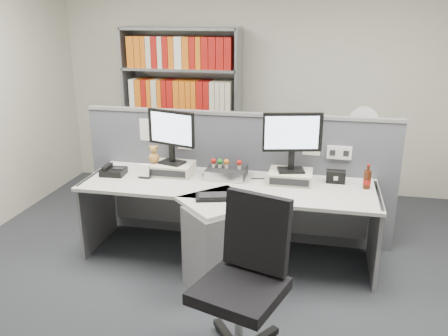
% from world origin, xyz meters
% --- Properties ---
extents(ground, '(5.50, 5.50, 0.00)m').
position_xyz_m(ground, '(0.00, 0.00, 0.00)').
color(ground, '#32353B').
rests_on(ground, ground).
extents(room_shell, '(5.04, 5.54, 2.72)m').
position_xyz_m(room_shell, '(0.00, 0.00, 1.79)').
color(room_shell, beige).
rests_on(room_shell, ground).
extents(partition, '(3.00, 0.08, 1.27)m').
position_xyz_m(partition, '(0.00, 1.25, 0.65)').
color(partition, '#555760').
rests_on(partition, ground).
extents(desk, '(2.60, 1.20, 0.72)m').
position_xyz_m(desk, '(0.00, 0.60, 0.46)').
color(desk, silver).
rests_on(desk, ground).
extents(monitor_riser_left, '(0.38, 0.31, 0.10)m').
position_xyz_m(monitor_riser_left, '(-0.56, 0.98, 0.77)').
color(monitor_riser_left, beige).
rests_on(monitor_riser_left, desk).
extents(monitor_riser_right, '(0.38, 0.31, 0.10)m').
position_xyz_m(monitor_riser_right, '(0.54, 0.98, 0.77)').
color(monitor_riser_right, beige).
rests_on(monitor_riser_right, desk).
extents(monitor_left, '(0.48, 0.22, 0.50)m').
position_xyz_m(monitor_left, '(-0.56, 0.98, 1.12)').
color(monitor_left, black).
rests_on(monitor_left, monitor_riser_left).
extents(monitor_right, '(0.51, 0.21, 0.53)m').
position_xyz_m(monitor_right, '(0.54, 0.98, 1.13)').
color(monitor_right, black).
rests_on(monitor_right, monitor_riser_right).
extents(desktop_pc, '(0.35, 0.31, 0.09)m').
position_xyz_m(desktop_pc, '(-0.05, 0.99, 0.77)').
color(desktop_pc, black).
rests_on(desktop_pc, desk).
extents(figurines, '(0.29, 0.05, 0.09)m').
position_xyz_m(figurines, '(-0.06, 0.97, 0.86)').
color(figurines, beige).
rests_on(figurines, desktop_pc).
extents(keyboard, '(0.50, 0.29, 0.03)m').
position_xyz_m(keyboard, '(0.04, 0.48, 0.74)').
color(keyboard, black).
rests_on(keyboard, desk).
extents(mouse, '(0.07, 0.11, 0.04)m').
position_xyz_m(mouse, '(0.32, 0.45, 0.74)').
color(mouse, black).
rests_on(mouse, desk).
extents(desk_phone, '(0.22, 0.21, 0.09)m').
position_xyz_m(desk_phone, '(-1.10, 0.83, 0.75)').
color(desk_phone, black).
rests_on(desk_phone, desk).
extents(desk_calendar, '(0.11, 0.08, 0.13)m').
position_xyz_m(desk_calendar, '(-0.77, 0.81, 0.77)').
color(desk_calendar, black).
rests_on(desk_calendar, desk).
extents(plush_toy, '(0.10, 0.10, 0.17)m').
position_xyz_m(plush_toy, '(-0.73, 0.96, 0.89)').
color(plush_toy, '#B07C3A').
rests_on(plush_toy, monitor_riser_left).
extents(speaker, '(0.17, 0.09, 0.11)m').
position_xyz_m(speaker, '(0.93, 1.05, 0.78)').
color(speaker, black).
rests_on(speaker, desk).
extents(cola_bottle, '(0.07, 0.07, 0.22)m').
position_xyz_m(cola_bottle, '(1.19, 0.95, 0.80)').
color(cola_bottle, '#3F190A').
rests_on(cola_bottle, desk).
extents(shelving_unit, '(1.41, 0.40, 2.00)m').
position_xyz_m(shelving_unit, '(-0.90, 2.44, 0.98)').
color(shelving_unit, gray).
rests_on(shelving_unit, ground).
extents(filing_cabinet, '(0.45, 0.61, 0.70)m').
position_xyz_m(filing_cabinet, '(1.20, 1.99, 0.35)').
color(filing_cabinet, gray).
rests_on(filing_cabinet, ground).
extents(desk_fan, '(0.32, 0.19, 0.54)m').
position_xyz_m(desk_fan, '(1.20, 1.99, 1.04)').
color(desk_fan, white).
rests_on(desk_fan, filing_cabinet).
extents(office_chair, '(0.71, 0.71, 1.06)m').
position_xyz_m(office_chair, '(0.37, -0.43, 0.57)').
color(office_chair, silver).
rests_on(office_chair, ground).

